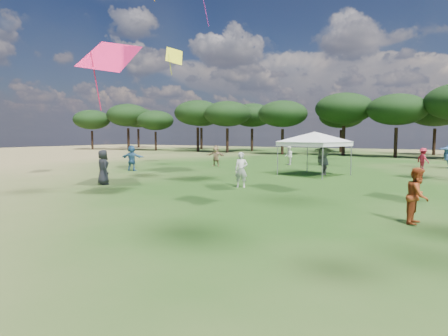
# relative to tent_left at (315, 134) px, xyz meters

# --- Properties ---
(tent_left) EXTENTS (6.39, 6.39, 2.92)m
(tent_left) POSITION_rel_tent_left_xyz_m (0.00, 0.00, 0.00)
(tent_left) COLOR gray
(tent_left) RESTS_ON ground
(festival_crowd) EXTENTS (31.15, 21.87, 1.92)m
(festival_crowd) POSITION_rel_tent_left_xyz_m (2.72, 0.49, -1.62)
(festival_crowd) COLOR #4B4A4F
(festival_crowd) RESTS_ON ground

